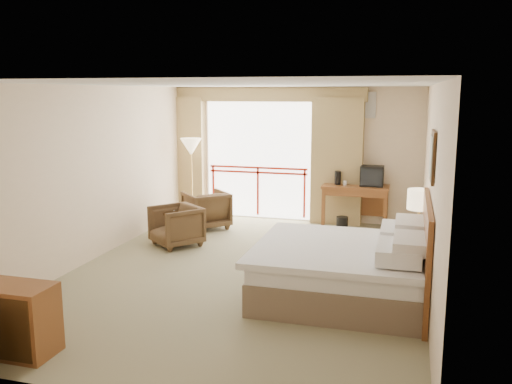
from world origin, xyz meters
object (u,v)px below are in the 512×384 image
(wastebasket, at_px, (342,224))
(side_table, at_px, (166,219))
(armchair_far, at_px, (207,228))
(armchair_near, at_px, (177,245))
(nightstand, at_px, (417,253))
(floor_lamp, at_px, (191,150))
(table_lamp, at_px, (420,200))
(dresser, at_px, (3,318))
(bed, at_px, (345,269))
(tv, at_px, (372,176))
(desk, at_px, (356,194))

(wastebasket, distance_m, side_table, 3.29)
(armchair_far, bearing_deg, armchair_near, 44.13)
(nightstand, bearing_deg, floor_lamp, 154.87)
(table_lamp, bearing_deg, floor_lamp, 154.10)
(armchair_near, bearing_deg, dresser, -52.15)
(bed, bearing_deg, dresser, -142.12)
(nightstand, bearing_deg, armchair_far, 158.26)
(side_table, xyz_separation_m, floor_lamp, (-0.11, 1.48, 1.09))
(wastebasket, bearing_deg, nightstand, -57.85)
(tv, bearing_deg, armchair_far, 179.19)
(armchair_far, bearing_deg, nightstand, 113.34)
(wastebasket, bearing_deg, desk, 65.57)
(wastebasket, height_order, armchair_near, armchair_near)
(nightstand, bearing_deg, tv, 109.81)
(side_table, xyz_separation_m, dresser, (0.27, -4.40, 0.00))
(nightstand, height_order, table_lamp, table_lamp)
(nightstand, distance_m, tv, 2.74)
(armchair_far, height_order, side_table, side_table)
(table_lamp, distance_m, dresser, 5.54)
(wastebasket, distance_m, armchair_far, 2.61)
(tv, relative_size, armchair_near, 0.57)
(nightstand, distance_m, floor_lamp, 5.06)
(nightstand, distance_m, wastebasket, 2.51)
(side_table, bearing_deg, bed, -29.84)
(bed, relative_size, armchair_far, 2.70)
(tv, height_order, side_table, tv)
(floor_lamp, bearing_deg, side_table, -85.76)
(armchair_near, xyz_separation_m, dresser, (-0.08, -4.05, 0.36))
(side_table, distance_m, floor_lamp, 1.84)
(table_lamp, distance_m, armchair_near, 4.10)
(nightstand, relative_size, table_lamp, 0.94)
(armchair_far, bearing_deg, table_lamp, 113.97)
(table_lamp, bearing_deg, wastebasket, 122.77)
(floor_lamp, bearing_deg, tv, 4.92)
(tv, height_order, dresser, tv)
(side_table, bearing_deg, desk, 30.28)
(armchair_near, relative_size, dresser, 0.70)
(desk, distance_m, tv, 0.48)
(desk, distance_m, dresser, 6.89)
(tv, xyz_separation_m, armchair_far, (-3.06, -0.84, -1.02))
(bed, xyz_separation_m, floor_lamp, (-3.52, 3.44, 1.07))
(tv, distance_m, floor_lamp, 3.61)
(desk, xyz_separation_m, dresser, (-2.89, -6.25, -0.28))
(armchair_near, relative_size, side_table, 1.46)
(floor_lamp, height_order, dresser, floor_lamp)
(tv, relative_size, wastebasket, 1.57)
(wastebasket, xyz_separation_m, side_table, (-2.97, -1.41, 0.22))
(wastebasket, relative_size, dresser, 0.25)
(bed, height_order, desk, bed)
(desk, relative_size, armchair_far, 1.60)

